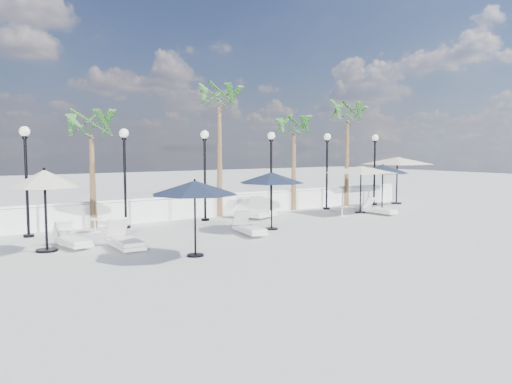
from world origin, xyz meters
TOP-DOWN VIEW (x-y plane):
  - ground at (0.00, 0.00)m, footprint 100.00×100.00m
  - balustrade at (0.00, 7.50)m, footprint 26.00×0.30m
  - lamppost_1 at (-7.00, 6.50)m, footprint 0.36×0.36m
  - lamppost_2 at (-3.50, 6.50)m, footprint 0.36×0.36m
  - lamppost_3 at (0.00, 6.50)m, footprint 0.36×0.36m
  - lamppost_4 at (3.50, 6.50)m, footprint 0.36×0.36m
  - lamppost_5 at (7.00, 6.50)m, footprint 0.36×0.36m
  - lamppost_6 at (10.50, 6.50)m, footprint 0.36×0.36m
  - palm_1 at (-4.50, 7.30)m, footprint 2.60×2.60m
  - palm_2 at (1.20, 7.30)m, footprint 2.60×2.60m
  - palm_3 at (5.50, 7.30)m, footprint 2.60×2.60m
  - palm_4 at (9.20, 7.30)m, footprint 2.60×2.60m
  - lounger_0 at (-4.99, 2.54)m, footprint 0.78×2.11m
  - lounger_2 at (-6.24, 3.81)m, footprint 0.86×1.91m
  - lounger_3 at (-0.40, 2.53)m, footprint 0.93×1.97m
  - lounger_4 at (2.45, 6.22)m, footprint 1.25×2.02m
  - lounger_5 at (1.71, 6.04)m, footprint 1.37×2.08m
  - lounger_6 at (7.71, 3.64)m, footprint 0.60×1.75m
  - side_table_0 at (-6.29, 4.37)m, footprint 0.53×0.53m
  - side_table_1 at (-4.79, 6.20)m, footprint 0.52×0.52m
  - side_table_2 at (5.81, 4.17)m, footprint 0.47×0.47m
  - parasol_navy_left at (-3.67, 0.42)m, footprint 2.52×2.52m
  - parasol_navy_mid at (0.95, 3.01)m, footprint 2.50×2.50m
  - parasol_navy_right at (9.09, 4.70)m, footprint 2.59×2.59m
  - parasol_cream_sq_a at (7.37, 4.54)m, footprint 4.92×4.92m
  - parasol_cream_sq_b at (12.00, 6.20)m, footprint 5.58×5.58m
  - parasol_cream_small at (-7.02, 3.56)m, footprint 2.05×2.05m

SIDE VIEW (x-z plane):
  - ground at x=0.00m, z-range 0.00..0.00m
  - lounger_6 at x=7.71m, z-range -0.11..0.54m
  - lounger_2 at x=-6.24m, z-range -0.11..0.58m
  - lounger_3 at x=-0.40m, z-range -0.12..0.59m
  - lounger_4 at x=2.45m, z-range -0.12..0.60m
  - lounger_5 at x=1.71m, z-range -0.12..0.62m
  - lounger_0 at x=-4.99m, z-range -0.13..0.65m
  - side_table_2 at x=5.81m, z-range 0.05..0.50m
  - side_table_1 at x=-4.79m, z-range 0.05..0.56m
  - side_table_0 at x=-6.29m, z-range 0.05..0.57m
  - balustrade at x=0.00m, z-range -0.04..0.97m
  - parasol_navy_left at x=-3.67m, z-range 0.85..3.07m
  - parasol_navy_mid at x=0.95m, z-range 0.85..3.08m
  - parasol_navy_right at x=9.09m, z-range 0.88..3.21m
  - parasol_cream_small at x=-7.02m, z-range 0.89..3.41m
  - parasol_cream_sq_a at x=7.37m, z-range 1.03..3.44m
  - lamppost_1 at x=-7.00m, z-range 0.57..4.41m
  - lamppost_2 at x=-3.50m, z-range 0.57..4.41m
  - lamppost_3 at x=0.00m, z-range 0.57..4.41m
  - lamppost_4 at x=3.50m, z-range 0.57..4.41m
  - lamppost_5 at x=7.00m, z-range 0.57..4.41m
  - lamppost_6 at x=10.50m, z-range 0.57..4.41m
  - parasol_cream_sq_b at x=12.00m, z-range 1.19..3.98m
  - palm_1 at x=-4.50m, z-range 1.40..6.10m
  - palm_3 at x=5.50m, z-range 1.50..6.40m
  - palm_4 at x=9.20m, z-range 1.88..7.58m
  - palm_2 at x=1.20m, z-range 2.07..8.17m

